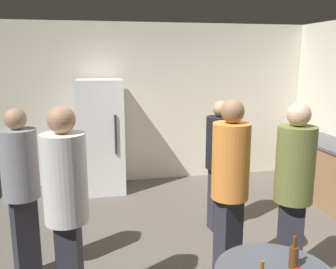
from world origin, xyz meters
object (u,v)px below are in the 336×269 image
(refrigerator, at_px, (101,136))
(beer_bottle_brown, at_px, (294,256))
(person_in_orange_shirt, at_px, (230,180))
(person_in_olive_shirt, at_px, (294,183))
(person_in_white_shirt, at_px, (66,200))
(person_in_black_shirt, at_px, (219,156))
(person_in_gray_shirt, at_px, (21,182))

(refrigerator, relative_size, beer_bottle_brown, 7.83)
(person_in_orange_shirt, distance_m, person_in_olive_shirt, 0.56)
(person_in_orange_shirt, bearing_deg, beer_bottle_brown, -16.01)
(person_in_white_shirt, bearing_deg, beer_bottle_brown, -16.36)
(person_in_white_shirt, relative_size, person_in_black_shirt, 1.10)
(person_in_orange_shirt, relative_size, person_in_black_shirt, 1.09)
(person_in_orange_shirt, relative_size, person_in_olive_shirt, 1.01)
(person_in_olive_shirt, relative_size, person_in_black_shirt, 1.08)
(person_in_orange_shirt, relative_size, person_in_white_shirt, 0.99)
(beer_bottle_brown, distance_m, person_in_white_shirt, 1.70)
(beer_bottle_brown, relative_size, person_in_black_shirt, 0.14)
(beer_bottle_brown, distance_m, person_in_gray_shirt, 2.46)
(person_in_white_shirt, bearing_deg, refrigerator, 93.14)
(refrigerator, relative_size, person_in_white_shirt, 1.01)
(person_in_orange_shirt, xyz_separation_m, person_in_black_shirt, (0.30, 1.12, -0.09))
(person_in_gray_shirt, bearing_deg, person_in_black_shirt, 77.98)
(refrigerator, relative_size, person_in_orange_shirt, 1.01)
(refrigerator, bearing_deg, person_in_white_shirt, -96.43)
(beer_bottle_brown, height_order, person_in_olive_shirt, person_in_olive_shirt)
(person_in_olive_shirt, height_order, person_in_gray_shirt, person_in_olive_shirt)
(person_in_orange_shirt, distance_m, person_in_white_shirt, 1.44)
(refrigerator, xyz_separation_m, person_in_orange_shirt, (1.08, -2.80, 0.14))
(beer_bottle_brown, bearing_deg, person_in_olive_shirt, 60.64)
(person_in_gray_shirt, bearing_deg, refrigerator, 132.91)
(person_in_white_shirt, distance_m, person_in_gray_shirt, 0.85)
(beer_bottle_brown, bearing_deg, person_in_white_shirt, 154.07)
(beer_bottle_brown, xyz_separation_m, person_in_orange_shirt, (-0.09, 0.96, 0.22))
(person_in_white_shirt, bearing_deg, person_in_orange_shirt, 18.28)
(beer_bottle_brown, xyz_separation_m, person_in_gray_shirt, (-1.98, 1.45, 0.17))
(beer_bottle_brown, distance_m, person_in_olive_shirt, 0.93)
(refrigerator, height_order, person_in_gray_shirt, refrigerator)
(person_in_orange_shirt, bearing_deg, person_in_white_shirt, -102.91)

